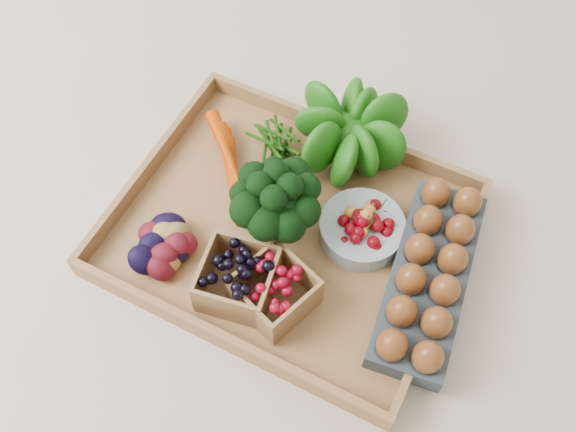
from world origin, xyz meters
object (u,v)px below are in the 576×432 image
at_px(broccoli, 276,214).
at_px(tray, 288,232).
at_px(cherry_bowl, 362,229).
at_px(egg_carton, 428,279).

bearing_deg(broccoli, tray, 35.45).
distance_m(cherry_bowl, egg_carton, 0.13).
bearing_deg(tray, cherry_bowl, 22.37).
xyz_separation_m(cherry_bowl, egg_carton, (0.13, -0.04, 0.00)).
relative_size(broccoli, cherry_bowl, 1.04).
distance_m(broccoli, cherry_bowl, 0.15).
height_order(broccoli, egg_carton, broccoli).
bearing_deg(egg_carton, tray, 175.52).
distance_m(broccoli, egg_carton, 0.26).
distance_m(tray, cherry_bowl, 0.12).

